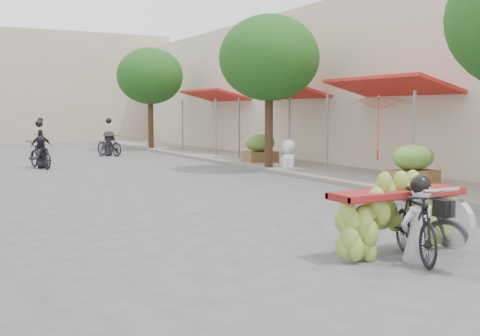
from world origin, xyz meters
name	(u,v)px	position (x,y,z in m)	size (l,w,h in m)	color
sidewalk_right	(292,164)	(7.00, 15.00, 0.06)	(4.00, 60.00, 0.12)	gray
shophouse_row_right	(416,86)	(11.99, 14.00, 3.00)	(9.77, 40.00, 6.00)	beige
far_building	(9,88)	(0.00, 38.00, 3.50)	(20.00, 6.00, 7.00)	#BAAA93
street_tree_mid	(269,58)	(5.40, 14.00, 3.78)	(3.40, 3.40, 5.25)	#3A2719
street_tree_far	(150,76)	(5.40, 26.00, 3.78)	(3.40, 3.40, 5.25)	#3A2719
produce_crate_mid	(413,162)	(6.20, 8.00, 0.71)	(1.20, 0.88, 1.16)	brown
produce_crate_far	(260,146)	(6.20, 16.00, 0.71)	(1.20, 0.88, 1.16)	brown
banana_motorbike	(408,210)	(0.90, 2.55, 0.67)	(2.20, 1.84, 1.95)	black
market_umbrella	(381,93)	(5.78, 8.81, 2.50)	(2.60, 2.60, 1.80)	red
pedestrian	(288,140)	(6.01, 13.75, 1.05)	(1.05, 1.00, 1.86)	white
bg_motorbike_a	(40,148)	(-1.38, 18.41, 0.73)	(0.97, 1.83, 1.95)	black
bg_motorbike_b	(109,137)	(2.35, 22.92, 0.85)	(1.19, 1.72, 1.95)	black
bg_motorbike_c	(41,136)	(0.03, 26.64, 0.80)	(1.03, 1.64, 1.95)	black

